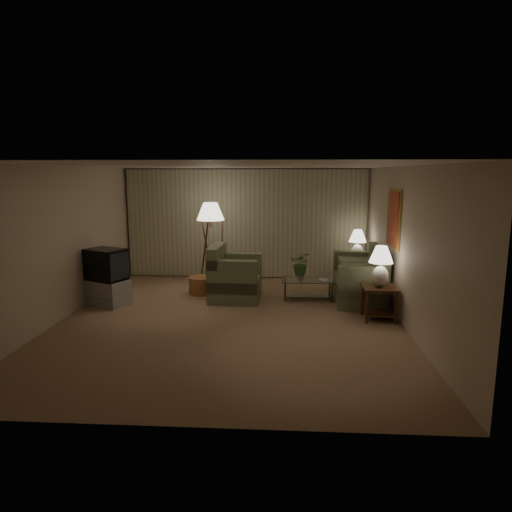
% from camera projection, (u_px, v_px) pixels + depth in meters
% --- Properties ---
extents(ground, '(7.00, 7.00, 0.00)m').
position_uv_depth(ground, '(230.00, 320.00, 8.13)').
color(ground, '#A8775C').
rests_on(ground, ground).
extents(room_shell, '(6.04, 7.02, 2.72)m').
position_uv_depth(room_shell, '(239.00, 215.00, 9.30)').
color(room_shell, beige).
rests_on(room_shell, ground).
extents(sofa, '(2.02, 1.17, 0.85)m').
position_uv_depth(sofa, '(359.00, 279.00, 9.45)').
color(sofa, '#747D58').
rests_on(sofa, ground).
extents(armchair, '(1.15, 1.10, 0.89)m').
position_uv_depth(armchair, '(235.00, 278.00, 9.40)').
color(armchair, '#747D58').
rests_on(armchair, ground).
extents(side_table_near, '(0.60, 0.60, 0.60)m').
position_uv_depth(side_table_near, '(379.00, 296.00, 8.11)').
color(side_table_near, '#331C0E').
rests_on(side_table_near, ground).
extents(side_table_far, '(0.53, 0.44, 0.60)m').
position_uv_depth(side_table_far, '(356.00, 268.00, 10.67)').
color(side_table_far, '#331C0E').
rests_on(side_table_far, ground).
extents(table_lamp_near, '(0.42, 0.42, 0.73)m').
position_uv_depth(table_lamp_near, '(381.00, 263.00, 8.00)').
color(table_lamp_near, white).
rests_on(table_lamp_near, side_table_near).
extents(table_lamp_far, '(0.40, 0.40, 0.70)m').
position_uv_depth(table_lamp_far, '(358.00, 242.00, 10.56)').
color(table_lamp_far, white).
rests_on(table_lamp_far, side_table_far).
extents(coffee_table, '(1.08, 0.59, 0.41)m').
position_uv_depth(coffee_table, '(308.00, 286.00, 9.44)').
color(coffee_table, silver).
rests_on(coffee_table, ground).
extents(tv_cabinet, '(1.24, 1.17, 0.50)m').
position_uv_depth(tv_cabinet, '(108.00, 292.00, 9.07)').
color(tv_cabinet, '#9D9D9F').
rests_on(tv_cabinet, ground).
extents(crt_tv, '(1.14, 1.09, 0.62)m').
position_uv_depth(crt_tv, '(106.00, 264.00, 8.97)').
color(crt_tv, black).
rests_on(crt_tv, tv_cabinet).
extents(floor_lamp, '(0.63, 0.63, 1.93)m').
position_uv_depth(floor_lamp, '(211.00, 243.00, 10.40)').
color(floor_lamp, '#331C0E').
rests_on(floor_lamp, ground).
extents(ottoman, '(0.56, 0.56, 0.37)m').
position_uv_depth(ottoman, '(202.00, 285.00, 9.89)').
color(ottoman, '#9F6036').
rests_on(ottoman, ground).
extents(vase, '(0.19, 0.19, 0.17)m').
position_uv_depth(vase, '(301.00, 276.00, 9.41)').
color(vase, silver).
rests_on(vase, coffee_table).
extents(flowers, '(0.49, 0.44, 0.48)m').
position_uv_depth(flowers, '(301.00, 260.00, 9.35)').
color(flowers, '#43692E').
rests_on(flowers, vase).
extents(book, '(0.24, 0.28, 0.02)m').
position_uv_depth(book, '(321.00, 280.00, 9.30)').
color(book, olive).
rests_on(book, coffee_table).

